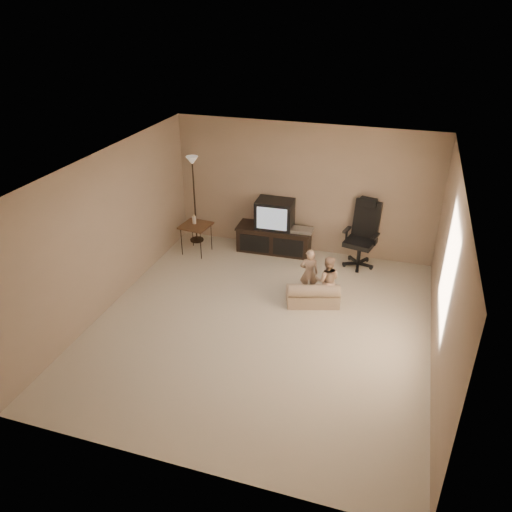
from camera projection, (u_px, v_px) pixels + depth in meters
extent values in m
plane|color=beige|center=(261.00, 325.00, 7.68)|extent=(5.50, 5.50, 0.00)
plane|color=white|center=(262.00, 168.00, 6.52)|extent=(5.50, 5.50, 0.00)
plane|color=tan|center=(304.00, 189.00, 9.43)|extent=(5.00, 0.00, 5.00)
plane|color=tan|center=(178.00, 378.00, 4.78)|extent=(5.00, 0.00, 5.00)
plane|color=tan|center=(108.00, 231.00, 7.77)|extent=(0.00, 5.50, 5.50)
plane|color=tan|center=(446.00, 279.00, 6.44)|extent=(0.00, 5.50, 5.50)
cube|color=black|center=(274.00, 240.00, 9.81)|extent=(1.43, 0.56, 0.45)
cube|color=black|center=(274.00, 228.00, 9.69)|extent=(1.47, 0.60, 0.04)
cube|color=black|center=(254.00, 244.00, 9.67)|extent=(0.59, 0.04, 0.34)
cube|color=black|center=(288.00, 248.00, 9.51)|extent=(0.59, 0.04, 0.34)
cube|color=black|center=(275.00, 214.00, 9.57)|extent=(0.72, 0.53, 0.55)
cube|color=white|center=(272.00, 219.00, 9.35)|extent=(0.58, 0.03, 0.43)
cube|color=silver|center=(302.00, 230.00, 9.50)|extent=(0.41, 0.30, 0.06)
cylinder|color=black|center=(359.00, 254.00, 9.24)|extent=(0.07, 0.07, 0.41)
cube|color=black|center=(360.00, 242.00, 9.13)|extent=(0.61, 0.61, 0.09)
cube|color=black|center=(367.00, 219.00, 9.14)|extent=(0.51, 0.29, 0.71)
cube|color=black|center=(369.00, 202.00, 8.99)|extent=(0.32, 0.17, 0.16)
cube|color=black|center=(347.00, 230.00, 9.17)|extent=(0.14, 0.29, 0.04)
cube|color=black|center=(376.00, 236.00, 8.92)|extent=(0.14, 0.29, 0.04)
cube|color=brown|center=(196.00, 226.00, 9.59)|extent=(0.59, 0.59, 0.03)
cylinder|color=black|center=(182.00, 241.00, 9.63)|extent=(0.01, 0.01, 0.58)
cylinder|color=black|center=(201.00, 245.00, 9.48)|extent=(0.01, 0.01, 0.58)
cylinder|color=black|center=(193.00, 233.00, 9.97)|extent=(0.01, 0.01, 0.58)
cylinder|color=black|center=(211.00, 237.00, 9.82)|extent=(0.01, 0.01, 0.58)
cylinder|color=beige|center=(194.00, 220.00, 9.60)|extent=(0.07, 0.07, 0.15)
cone|color=beige|center=(194.00, 215.00, 9.56)|extent=(0.06, 0.06, 0.05)
cylinder|color=black|center=(197.00, 240.00, 10.32)|extent=(0.28, 0.28, 0.03)
cylinder|color=black|center=(195.00, 202.00, 9.93)|extent=(0.03, 0.03, 1.68)
cone|color=beige|center=(192.00, 160.00, 9.53)|extent=(0.24, 0.24, 0.16)
cube|color=tan|center=(313.00, 297.00, 8.19)|extent=(0.94, 0.69, 0.22)
cylinder|color=tan|center=(314.00, 291.00, 7.97)|extent=(0.85, 0.43, 0.20)
imported|color=tan|center=(309.00, 273.00, 8.26)|extent=(0.35, 0.29, 0.85)
imported|color=tan|center=(327.00, 280.00, 8.04)|extent=(0.44, 0.28, 0.85)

